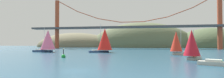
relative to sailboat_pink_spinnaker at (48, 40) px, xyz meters
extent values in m
plane|color=navy|center=(30.66, -45.24, -4.85)|extent=(360.00, 360.00, 0.00)
ellipsoid|color=#4C5B3D|center=(90.66, 89.76, -4.85)|extent=(55.94, 44.00, 31.59)
ellipsoid|color=#6B664C|center=(-24.34, 89.76, -4.85)|extent=(73.34, 44.00, 25.85)
ellipsoid|color=#5B6647|center=(35.66, 89.76, -4.85)|extent=(89.25, 44.00, 42.40)
cylinder|color=#A34228|center=(-21.79, 49.76, 11.93)|extent=(2.80, 2.80, 33.56)
cylinder|color=#A34228|center=(83.11, 49.76, 11.93)|extent=(2.80, 2.80, 33.56)
cube|color=#47474C|center=(30.66, 49.76, 9.20)|extent=(140.90, 6.00, 1.20)
cylinder|color=#A34228|center=(-14.30, 49.76, 24.67)|extent=(15.22, 0.50, 8.53)
cylinder|color=#A34228|center=(0.69, 49.76, 17.93)|extent=(15.16, 0.50, 5.86)
cylinder|color=#A34228|center=(15.68, 49.76, 13.89)|extent=(15.07, 0.50, 3.19)
cylinder|color=#A34228|center=(30.66, 49.76, 12.54)|extent=(14.99, 0.50, 0.50)
cylinder|color=#A34228|center=(45.65, 49.76, 13.89)|extent=(15.07, 0.50, 3.19)
cylinder|color=#A34228|center=(60.63, 49.76, 17.93)|extent=(15.16, 0.50, 5.86)
cylinder|color=#A34228|center=(75.62, 49.76, 24.67)|extent=(15.22, 0.50, 8.53)
cube|color=navy|center=(-2.40, 0.19, -4.45)|extent=(8.18, 3.18, 0.78)
cube|color=beige|center=(-3.83, 0.30, -3.88)|extent=(2.71, 2.14, 0.36)
cylinder|color=#B2B2B7|center=(-1.60, 0.12, 0.61)|extent=(0.14, 0.14, 9.33)
cone|color=pink|center=(0.16, -0.01, 0.27)|extent=(6.40, 6.40, 8.07)
cube|color=navy|center=(21.42, 1.32, -4.50)|extent=(7.94, 5.28, 0.70)
cube|color=beige|center=(20.15, 0.70, -3.97)|extent=(2.94, 2.50, 0.36)
cylinder|color=#B2B2B7|center=(22.12, 1.66, 1.18)|extent=(0.14, 0.14, 10.65)
cone|color=red|center=(23.67, 2.42, 0.46)|extent=(7.92, 7.92, 8.62)
cube|color=#B7B2A8|center=(52.72, -35.66, -4.52)|extent=(7.79, 5.06, 0.66)
cube|color=beige|center=(51.46, -35.07, -4.01)|extent=(2.86, 2.39, 0.36)
cube|color=#B7B2A8|center=(51.08, -23.72, -4.52)|extent=(4.27, 5.71, 0.66)
cube|color=beige|center=(51.60, -22.85, -4.01)|extent=(1.99, 2.19, 0.36)
cylinder|color=#B2B2B7|center=(50.80, -24.21, -1.08)|extent=(0.14, 0.14, 6.22)
cone|color=#B21423|center=(50.17, -25.29, -0.97)|extent=(5.00, 5.00, 5.84)
cube|color=#B7B2A8|center=(51.41, -8.63, -4.43)|extent=(6.73, 3.53, 0.84)
cube|color=beige|center=(52.53, -8.90, -3.82)|extent=(2.37, 2.01, 0.36)
cylinder|color=#B2B2B7|center=(50.79, -8.47, -0.26)|extent=(0.14, 0.14, 7.48)
cone|color=red|center=(49.42, -8.13, -0.49)|extent=(4.54, 4.54, 6.42)
sphere|color=green|center=(18.85, -24.58, -4.54)|extent=(1.10, 1.10, 1.10)
cylinder|color=black|center=(18.85, -24.58, -3.50)|extent=(0.20, 0.20, 1.60)
sphere|color=#F2EA99|center=(18.85, -24.58, -2.58)|extent=(0.24, 0.24, 0.24)
camera|label=1|loc=(40.23, -69.08, -0.98)|focal=29.34mm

